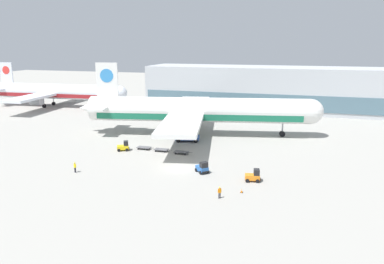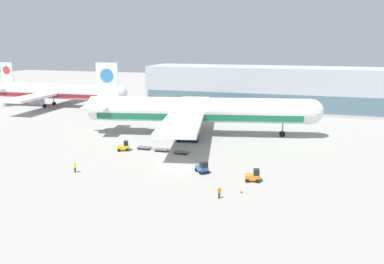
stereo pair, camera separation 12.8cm
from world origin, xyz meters
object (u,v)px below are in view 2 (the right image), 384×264
object	(u,v)px
scissor_lift_loader	(188,132)
baggage_dolly_third	(181,152)
ground_crew_near	(75,166)
airplane_main	(195,111)
baggage_dolly_second	(161,150)
traffic_cone_near	(241,191)
baggage_tug_foreground	(253,176)
airplane_distant	(56,92)
baggage_dolly_lead	(144,147)
baggage_tug_far	(202,168)
baggage_tug_mid	(124,146)
ground_crew_far	(219,192)

from	to	relation	value
scissor_lift_loader	baggage_dolly_third	bearing A→B (deg)	-91.11
ground_crew_near	scissor_lift_loader	bearing A→B (deg)	-100.24
airplane_main	baggage_dolly_third	distance (m)	17.19
baggage_dolly_second	traffic_cone_near	distance (m)	25.45
scissor_lift_loader	baggage_tug_foreground	size ratio (longest dim) A/B	2.13
scissor_lift_loader	traffic_cone_near	size ratio (longest dim) A/B	8.92
airplane_distant	baggage_dolly_lead	distance (m)	65.07
baggage_tug_foreground	baggage_tug_far	size ratio (longest dim) A/B	0.97
baggage_dolly_lead	ground_crew_near	distance (m)	17.40
airplane_main	airplane_distant	world-z (taller)	airplane_main
baggage_dolly_second	baggage_dolly_third	distance (m)	4.47
airplane_distant	baggage_dolly_second	distance (m)	68.49
baggage_tug_far	traffic_cone_near	size ratio (longest dim) A/B	4.31
baggage_dolly_third	baggage_tug_far	bearing A→B (deg)	-54.86
traffic_cone_near	airplane_distant	bearing A→B (deg)	142.04
airplane_distant	baggage_tug_mid	xyz separation A→B (m)	(47.13, -42.56, -4.26)
scissor_lift_loader	baggage_dolly_third	xyz separation A→B (m)	(1.84, -10.02, -1.76)
scissor_lift_loader	baggage_dolly_lead	xyz separation A→B (m)	(-6.62, -9.13, -1.76)
baggage_dolly_lead	baggage_dolly_second	world-z (taller)	same
baggage_dolly_lead	baggage_tug_far	bearing A→B (deg)	-34.96
scissor_lift_loader	ground_crew_far	world-z (taller)	scissor_lift_loader
airplane_distant	scissor_lift_loader	world-z (taller)	airplane_distant
airplane_main	baggage_tug_foreground	bearing A→B (deg)	-68.69
airplane_distant	baggage_dolly_lead	size ratio (longest dim) A/B	13.76
baggage_tug_foreground	baggage_tug_mid	xyz separation A→B (m)	(-27.78, 9.91, 0.00)
baggage_tug_mid	traffic_cone_near	distance (m)	30.72
baggage_tug_foreground	baggage_tug_mid	world-z (taller)	same
airplane_main	ground_crew_near	world-z (taller)	airplane_main
ground_crew_near	baggage_dolly_third	bearing A→B (deg)	-116.69
baggage_dolly_third	traffic_cone_near	distance (m)	21.93
baggage_tug_mid	ground_crew_near	world-z (taller)	baggage_tug_mid
baggage_tug_foreground	baggage_dolly_second	distance (m)	23.26
baggage_tug_mid	baggage_tug_far	world-z (taller)	same
baggage_dolly_third	ground_crew_far	size ratio (longest dim) A/B	2.12
baggage_dolly_third	traffic_cone_near	bearing A→B (deg)	-48.71
traffic_cone_near	baggage_tug_mid	bearing A→B (deg)	150.58
traffic_cone_near	baggage_dolly_third	bearing A→B (deg)	132.15
scissor_lift_loader	baggage_dolly_third	distance (m)	10.34
traffic_cone_near	ground_crew_far	bearing A→B (deg)	-131.59
airplane_distant	baggage_dolly_lead	xyz separation A→B (m)	(50.71, -40.50, -4.75)
baggage_dolly_third	airplane_distant	bearing A→B (deg)	144.17
baggage_dolly_lead	ground_crew_far	bearing A→B (deg)	-45.34
baggage_dolly_third	baggage_dolly_second	bearing A→B (deg)	172.76
airplane_distant	traffic_cone_near	distance (m)	93.84
airplane_main	traffic_cone_near	world-z (taller)	airplane_main
baggage_dolly_lead	airplane_main	bearing A→B (deg)	65.78
baggage_dolly_third	ground_crew_far	world-z (taller)	ground_crew_far
baggage_dolly_second	airplane_main	bearing A→B (deg)	79.79
baggage_dolly_second	baggage_tug_foreground	bearing A→B (deg)	-30.69
baggage_dolly_second	traffic_cone_near	bearing A→B (deg)	-42.03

